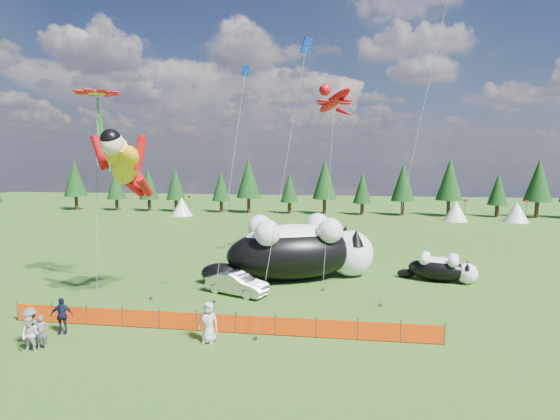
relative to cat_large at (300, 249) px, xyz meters
name	(u,v)px	position (x,y,z in m)	size (l,w,h in m)	color
ground	(231,312)	(-3.22, -7.36, -2.18)	(160.00, 160.00, 0.00)	#0F3B0A
safety_fence	(216,323)	(-3.22, -10.36, -1.68)	(22.06, 0.06, 1.10)	#262626
tree_line	(302,188)	(-3.22, 37.64, 1.82)	(90.00, 4.00, 8.00)	black
festival_tents	(376,210)	(7.78, 32.64, -0.78)	(50.00, 3.20, 2.80)	white
cat_large	(300,249)	(0.00, 0.00, 0.00)	(12.22, 7.64, 4.60)	black
cat_small	(441,268)	(10.03, 0.82, -1.25)	(5.40, 2.86, 1.98)	black
car	(237,284)	(-3.65, -4.15, -1.49)	(1.47, 4.22, 1.39)	silver
spectator_a	(41,333)	(-10.53, -13.42, -1.38)	(0.59, 0.39, 1.61)	#58585D
spectator_b	(30,335)	(-10.81, -13.80, -1.35)	(0.81, 0.48, 1.66)	beige
spectator_c	(62,316)	(-10.80, -11.58, -1.27)	(1.07, 0.55, 1.83)	#131634
spectator_d	(31,328)	(-11.17, -13.28, -1.24)	(1.22, 0.63, 1.89)	#58585D
spectator_e	(208,322)	(-3.23, -11.61, -1.20)	(0.97, 0.63, 1.98)	beige
superhero_kite	(126,166)	(-9.46, -6.96, 6.06)	(6.56, 6.68, 10.63)	#E4AB0C
gecko_kite	(334,101)	(2.22, 4.76, 11.03)	(5.83, 10.69, 15.22)	#BE090F
flower_kite	(97,96)	(-11.96, -5.36, 10.32)	(3.59, 6.13, 13.48)	#BE090F
diamond_kite_a	(244,82)	(-3.89, -0.50, 11.76)	(1.35, 6.22, 15.92)	#0B33B3
diamond_kite_c	(304,59)	(1.06, -9.59, 11.16)	(2.66, 2.08, 14.73)	#0B33B3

